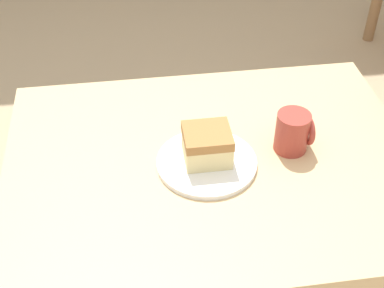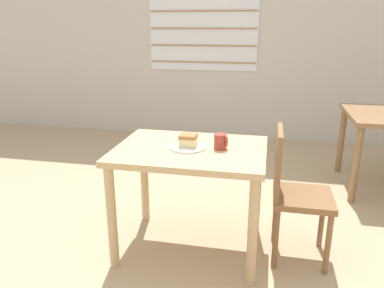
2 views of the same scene
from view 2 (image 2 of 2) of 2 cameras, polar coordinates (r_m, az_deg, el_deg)
The scene contains 7 objects.
ground_plane at distance 2.51m, azimuth -0.60°, elevation -18.64°, with size 14.00×14.00×0.00m, color tan.
wall_back at distance 5.02m, azimuth 7.06°, elevation 16.67°, with size 10.00×0.09×2.80m.
dining_table_near at distance 2.45m, azimuth -0.24°, elevation -3.16°, with size 0.96×0.73×0.73m.
chair_near_window at distance 2.50m, azimuth 15.19°, elevation -6.81°, with size 0.37×0.37×0.88m.
plate at distance 2.40m, azimuth -0.68°, elevation -0.52°, with size 0.23×0.23×0.01m.
cake_slice at distance 2.39m, azimuth -0.59°, elevation 0.57°, with size 0.11×0.10×0.08m.
coffee_mug at distance 2.38m, azimuth 4.41°, elevation 0.36°, with size 0.09×0.08×0.10m.
Camera 2 is at (0.44, -1.97, 1.49)m, focal length 35.00 mm.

